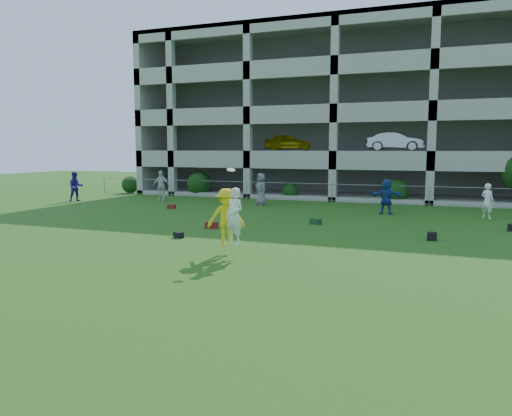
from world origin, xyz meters
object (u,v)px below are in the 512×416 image
at_px(bystander_a, 76,187).
at_px(frisbee_contest, 228,217).
at_px(bystander_d, 386,197).
at_px(bystander_b, 161,186).
at_px(crate_d, 432,236).
at_px(parking_garage, 357,116).
at_px(bystander_c, 261,189).
at_px(bystander_e, 487,201).

xyz_separation_m(bystander_a, frisbee_contest, (16.18, -11.60, 0.28)).
bearing_deg(bystander_d, bystander_b, -8.47).
distance_m(crate_d, parking_garage, 22.72).
bearing_deg(bystander_c, bystander_d, 26.79).
height_order(bystander_b, frisbee_contest, frisbee_contest).
bearing_deg(crate_d, parking_garage, 107.38).
bearing_deg(bystander_a, bystander_d, -45.16).
bearing_deg(bystander_d, bystander_c, -13.89).
bearing_deg(frisbee_contest, bystander_a, 144.36).
height_order(bystander_c, frisbee_contest, frisbee_contest).
relative_size(crate_d, frisbee_contest, 0.14).
bearing_deg(bystander_a, bystander_e, -45.44).
distance_m(crate_d, frisbee_contest, 8.05).
bearing_deg(bystander_e, crate_d, 106.85).
height_order(bystander_a, bystander_e, bystander_a).
bearing_deg(bystander_e, parking_garage, -22.41).
height_order(bystander_e, crate_d, bystander_e).
xyz_separation_m(bystander_d, bystander_e, (4.85, 0.06, -0.05)).
bearing_deg(frisbee_contest, bystander_e, 55.86).
distance_m(bystander_b, bystander_d, 14.71).
bearing_deg(crate_d, frisbee_contest, -139.62).
bearing_deg(frisbee_contest, parking_garage, 91.05).
bearing_deg(bystander_a, parking_garage, -4.52).
relative_size(bystander_e, frisbee_contest, 0.69).
bearing_deg(parking_garage, bystander_e, -57.10).
height_order(bystander_d, frisbee_contest, frisbee_contest).
distance_m(frisbee_contest, parking_garage, 26.55).
xyz_separation_m(bystander_a, crate_d, (22.25, -6.43, -0.82)).
distance_m(bystander_a, bystander_b, 5.55).
bearing_deg(bystander_c, crate_d, -2.61).
bearing_deg(bystander_e, bystander_a, 36.54).
xyz_separation_m(bystander_d, parking_garage, (-4.03, 13.79, 5.08)).
bearing_deg(bystander_c, parking_garage, 111.69).
xyz_separation_m(bystander_b, crate_d, (17.16, -8.62, -0.85)).
bearing_deg(bystander_c, bystander_a, -131.69).
relative_size(bystander_a, bystander_c, 0.99).
distance_m(bystander_b, bystander_e, 19.54).
distance_m(bystander_e, crate_d, 7.62).
height_order(crate_d, parking_garage, parking_garage).
xyz_separation_m(bystander_a, bystander_b, (5.09, 2.19, 0.03)).
xyz_separation_m(bystander_e, parking_garage, (-8.88, 13.73, 5.14)).
bearing_deg(bystander_b, bystander_d, -13.07).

